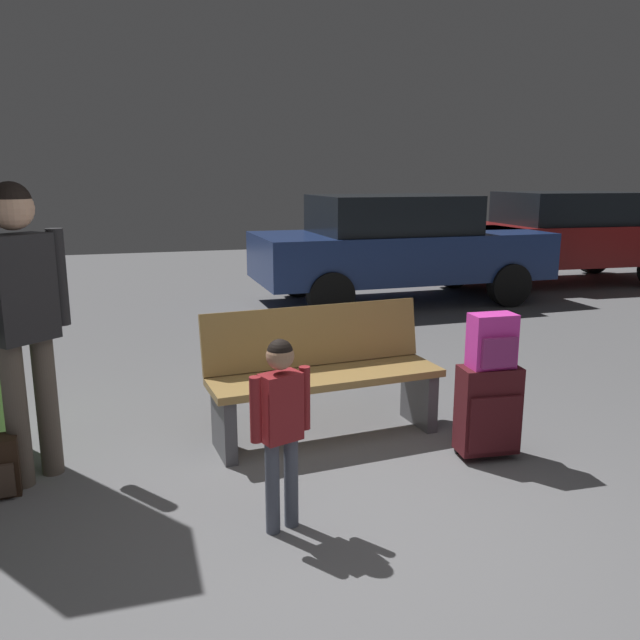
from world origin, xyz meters
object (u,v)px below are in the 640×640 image
(parked_car_near, at_px, (397,246))
(bench, at_px, (323,374))
(backpack_bright, at_px, (493,342))
(suitcase, at_px, (488,410))
(child, at_px, (280,415))
(adult, at_px, (21,302))
(parked_car_side, at_px, (561,235))

(parked_car_near, bearing_deg, bench, -118.96)
(backpack_bright, bearing_deg, parked_car_near, 73.17)
(suitcase, distance_m, backpack_bright, 0.45)
(child, distance_m, adult, 1.66)
(bench, height_order, child, child)
(suitcase, distance_m, parked_car_near, 5.29)
(backpack_bright, distance_m, adult, 2.79)
(suitcase, xyz_separation_m, adult, (-2.73, 0.49, 0.76))
(suitcase, relative_size, parked_car_near, 0.15)
(parked_car_side, relative_size, parked_car_near, 1.01)
(bench, height_order, parked_car_side, parked_car_side)
(bench, distance_m, parked_car_side, 7.70)
(parked_car_side, distance_m, parked_car_near, 3.38)
(child, height_order, adult, adult)
(bench, xyz_separation_m, adult, (-1.83, -0.17, 0.64))
(adult, xyz_separation_m, parked_car_near, (4.25, 4.55, -0.27))
(backpack_bright, bearing_deg, bench, 143.66)
(backpack_bright, bearing_deg, child, -162.39)
(parked_car_side, height_order, parked_car_near, same)
(adult, relative_size, parked_car_near, 0.42)
(suitcase, height_order, parked_car_side, parked_car_side)
(parked_car_side, bearing_deg, parked_car_near, -166.94)
(adult, relative_size, parked_car_side, 0.42)
(bench, relative_size, backpack_bright, 4.82)
(adult, height_order, parked_car_side, adult)
(backpack_bright, distance_m, parked_car_near, 5.27)
(suitcase, xyz_separation_m, parked_car_side, (4.82, 5.81, 0.48))
(suitcase, bearing_deg, child, -162.37)
(suitcase, relative_size, backpack_bright, 1.78)
(bench, height_order, parked_car_near, parked_car_near)
(bench, distance_m, backpack_bright, 1.16)
(suitcase, bearing_deg, adult, 169.73)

